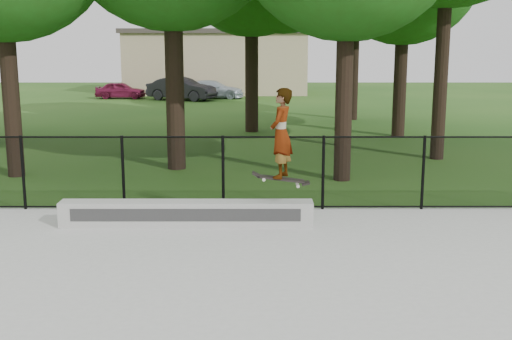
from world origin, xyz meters
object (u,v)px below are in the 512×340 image
object	(u,v)px
car_a	(121,90)
car_c	(213,89)
car_b	(181,89)
skater_airborne	(281,135)
grind_ledge	(187,213)

from	to	relation	value
car_a	car_c	bearing A→B (deg)	-86.73
car_c	car_a	bearing A→B (deg)	99.41
car_a	car_c	distance (m)	5.70
car_a	car_b	distance (m)	4.06
skater_airborne	car_b	bearing A→B (deg)	100.06
grind_ledge	car_c	bearing A→B (deg)	92.76
car_a	car_b	bearing A→B (deg)	-105.49
car_c	car_b	bearing A→B (deg)	134.53
car_c	grind_ledge	bearing A→B (deg)	-170.20
grind_ledge	skater_airborne	world-z (taller)	skater_airborne
car_c	skater_airborne	bearing A→B (deg)	-166.87
grind_ledge	car_b	world-z (taller)	car_b
grind_ledge	car_c	size ratio (longest dim) A/B	1.32
grind_ledge	car_a	world-z (taller)	car_a
car_b	car_c	bearing A→B (deg)	-30.23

